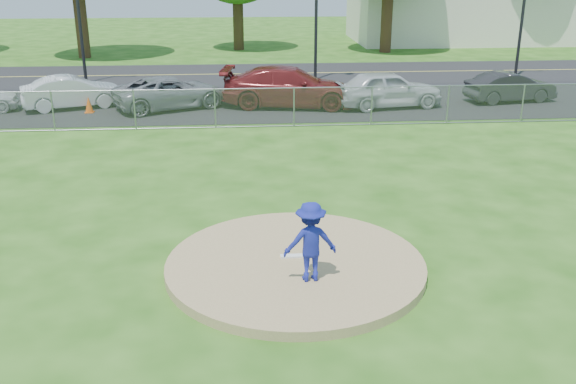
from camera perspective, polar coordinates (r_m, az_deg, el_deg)
name	(u,v)px	position (r m, az deg, el deg)	size (l,w,h in m)	color
ground	(271,141)	(22.85, -1.55, 4.55)	(120.00, 120.00, 0.00)	#235312
pitchers_mound	(295,265)	(13.47, 0.66, -6.54)	(5.40, 5.40, 0.20)	#9E8457
pitching_rubber	(295,256)	(13.59, 0.59, -5.71)	(0.60, 0.15, 0.04)	white
chain_link_fence	(268,108)	(24.61, -1.81, 7.49)	(40.00, 0.06, 1.50)	gray
parking_lot	(263,102)	(29.16, -2.21, 8.00)	(50.00, 8.00, 0.01)	black
street	(258,74)	(36.52, -2.70, 10.47)	(60.00, 7.00, 0.01)	black
commercial_building	(459,12)	(52.97, 14.95, 15.21)	(16.40, 9.40, 4.30)	beige
traffic_signal_left	(84,16)	(34.95, -17.69, 14.70)	(1.28, 0.20, 5.60)	black
traffic_signal_right	(527,13)	(37.38, 20.49, 14.69)	(1.28, 0.20, 5.60)	black
pitcher	(310,242)	(12.37, 2.01, -4.43)	(1.04, 0.60, 1.61)	navy
traffic_cone	(89,104)	(28.29, -17.29, 7.44)	(0.35, 0.35, 0.68)	#EA580C
parked_car_white	(72,92)	(29.32, -18.61, 8.42)	(1.46, 4.18, 1.38)	silver
parked_car_gray	(171,92)	(28.25, -10.34, 8.70)	(2.25, 4.87, 1.35)	gray
parked_car_darkred	(290,87)	(28.12, 0.16, 9.33)	(2.38, 5.85, 1.70)	maroon
parked_car_pearl	(388,89)	(28.32, 8.88, 9.05)	(1.87, 4.64, 1.58)	silver
parked_car_charcoal	(510,87)	(30.80, 19.17, 8.82)	(1.39, 3.98, 1.31)	#252527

